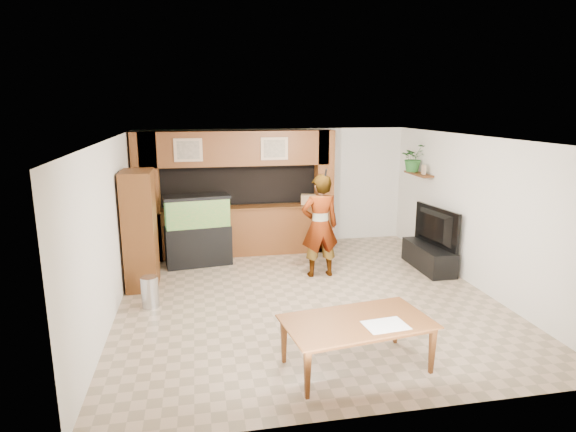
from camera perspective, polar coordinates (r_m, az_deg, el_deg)
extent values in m
plane|color=tan|center=(8.15, 2.11, -9.37)|extent=(6.50, 6.50, 0.00)
plane|color=white|center=(7.56, 2.27, 9.20)|extent=(6.50, 6.50, 0.00)
plane|color=silver|center=(10.88, -1.66, 3.46)|extent=(6.00, 0.00, 6.00)
plane|color=silver|center=(7.67, -20.23, -1.39)|extent=(0.00, 6.50, 6.50)
plane|color=silver|center=(8.90, 21.35, 0.43)|extent=(0.00, 6.50, 6.50)
cube|color=brown|center=(10.16, -5.92, -1.90)|extent=(3.80, 0.35, 1.00)
cube|color=brown|center=(10.04, -5.99, 0.97)|extent=(3.80, 0.43, 0.04)
cube|color=brown|center=(9.86, -6.16, 7.97)|extent=(3.80, 0.35, 0.70)
cube|color=brown|center=(10.01, -16.36, 2.10)|extent=(0.50, 0.35, 2.60)
cube|color=brown|center=(10.31, 4.29, 2.89)|extent=(0.35, 0.35, 2.60)
cube|color=black|center=(10.51, -6.31, 3.87)|extent=(4.20, 0.45, 0.85)
cube|color=tan|center=(9.64, -11.75, 7.66)|extent=(0.55, 0.03, 0.45)
cube|color=tan|center=(9.62, -11.75, 7.66)|extent=(0.43, 0.01, 0.35)
cube|color=tan|center=(9.76, -1.63, 7.99)|extent=(0.55, 0.03, 0.45)
cube|color=tan|center=(9.74, -1.61, 7.98)|extent=(0.43, 0.01, 0.35)
cylinder|color=black|center=(8.52, -19.30, 4.18)|extent=(0.04, 0.25, 0.25)
cylinder|color=white|center=(8.52, -19.13, 4.18)|extent=(0.01, 0.21, 0.21)
cube|color=brown|center=(10.44, 15.20, 4.83)|extent=(0.25, 0.90, 0.04)
cube|color=brown|center=(8.63, -17.12, -1.56)|extent=(0.51, 0.83, 2.04)
cylinder|color=#B2B2B7|center=(7.91, -16.04, -8.65)|extent=(0.27, 0.27, 0.50)
cube|color=black|center=(9.68, -10.55, -3.46)|extent=(1.27, 0.47, 0.79)
cube|color=#33803E|center=(9.51, -10.72, 0.41)|extent=(1.21, 0.44, 0.55)
cube|color=black|center=(9.45, -10.80, 2.22)|extent=(1.27, 0.47, 0.06)
cube|color=black|center=(9.74, 16.33, -4.68)|extent=(0.50, 1.37, 0.46)
imported|color=black|center=(9.59, 16.56, -1.25)|extent=(0.36, 1.30, 0.74)
cube|color=tan|center=(10.23, 15.79, 5.30)|extent=(0.03, 0.15, 0.19)
imported|color=#266026|center=(10.60, 14.62, 6.69)|extent=(0.65, 0.61, 0.59)
imported|color=tan|center=(8.80, 3.80, -1.17)|extent=(0.71, 0.47, 1.90)
cylinder|color=black|center=(8.47, 4.50, 5.12)|extent=(0.04, 0.10, 0.16)
imported|color=brown|center=(5.98, 8.27, -14.96)|extent=(1.86, 1.21, 0.61)
cube|color=silver|center=(5.81, 11.49, -12.57)|extent=(0.52, 0.40, 0.01)
cube|color=tan|center=(10.25, 2.44, 1.98)|extent=(0.35, 0.28, 0.21)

